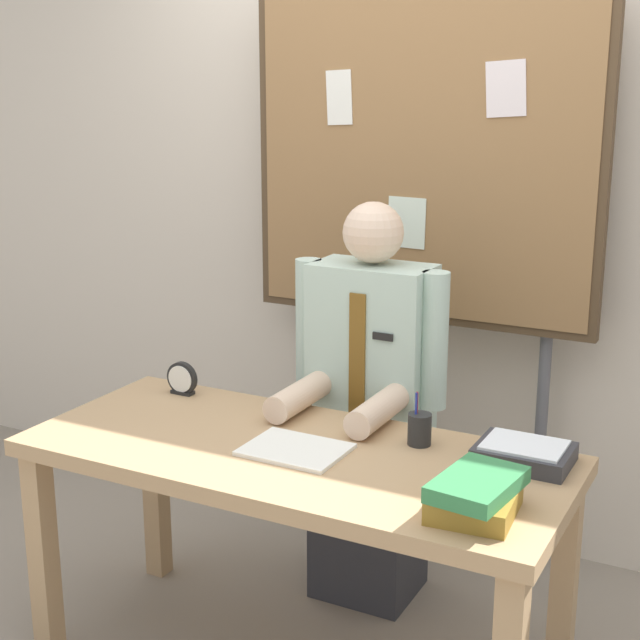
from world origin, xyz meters
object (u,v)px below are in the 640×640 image
object	(u,v)px
person	(369,420)
open_notebook	(295,450)
bulletin_board	(422,166)
desk_clock	(182,380)
pen_holder	(419,429)
book_stack	(475,495)
desk	(295,479)
paper_tray	(524,454)

from	to	relation	value
person	open_notebook	world-z (taller)	person
person	open_notebook	xyz separation A→B (m)	(0.01, -0.55, 0.10)
bulletin_board	desk_clock	bearing A→B (deg)	-129.07
desk_clock	pen_holder	bearing A→B (deg)	-3.01
book_stack	open_notebook	size ratio (longest dim) A/B	0.98
open_notebook	pen_holder	distance (m)	0.37
desk	person	size ratio (longest dim) A/B	1.14
desk	pen_holder	distance (m)	0.40
book_stack	paper_tray	bearing A→B (deg)	86.77
person	pen_holder	size ratio (longest dim) A/B	8.76
book_stack	pen_holder	xyz separation A→B (m)	(-0.29, 0.36, -0.00)
open_notebook	pen_holder	size ratio (longest dim) A/B	1.80
desk_clock	open_notebook	bearing A→B (deg)	-24.12
pen_holder	desk	bearing A→B (deg)	-147.69
desk_clock	pen_holder	xyz separation A→B (m)	(0.89, -0.05, -0.00)
desk_clock	paper_tray	xyz separation A→B (m)	(1.20, -0.04, -0.02)
person	open_notebook	distance (m)	0.55
paper_tray	desk_clock	bearing A→B (deg)	178.21
bulletin_board	paper_tray	size ratio (longest dim) A/B	8.09
book_stack	open_notebook	bearing A→B (deg)	166.55
desk_clock	pen_holder	world-z (taller)	pen_holder
person	desk_clock	world-z (taller)	person
bulletin_board	paper_tray	xyz separation A→B (m)	(0.62, -0.74, -0.71)
person	paper_tray	distance (m)	0.71
desk	open_notebook	bearing A→B (deg)	-54.98
book_stack	pen_holder	world-z (taller)	pen_holder
desk	pen_holder	bearing A→B (deg)	32.31
book_stack	pen_holder	distance (m)	0.46
desk_clock	paper_tray	size ratio (longest dim) A/B	0.44
book_stack	paper_tray	size ratio (longest dim) A/B	1.08
desk	bulletin_board	xyz separation A→B (m)	(0.00, 0.95, 0.84)
desk_clock	bulletin_board	bearing A→B (deg)	50.93
desk_clock	paper_tray	distance (m)	1.20
bulletin_board	open_notebook	size ratio (longest dim) A/B	7.28
desk	paper_tray	world-z (taller)	paper_tray
desk	pen_holder	xyz separation A→B (m)	(0.31, 0.20, 0.15)
bulletin_board	open_notebook	xyz separation A→B (m)	(0.01, -0.97, -0.73)
desk	person	world-z (taller)	person
person	paper_tray	xyz separation A→B (m)	(0.62, -0.32, 0.12)
desk	book_stack	xyz separation A→B (m)	(0.60, -0.16, 0.15)
person	open_notebook	size ratio (longest dim) A/B	4.85
book_stack	paper_tray	distance (m)	0.37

